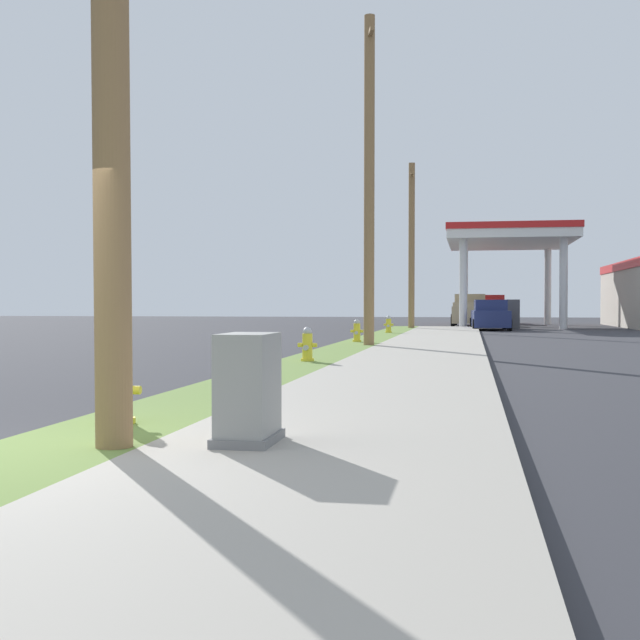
{
  "coord_description": "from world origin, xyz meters",
  "views": [
    {
      "loc": [
        4.21,
        -6.37,
        1.36
      ],
      "look_at": [
        0.9,
        11.85,
        1.0
      ],
      "focal_mm": 46.65,
      "sensor_mm": 36.0,
      "label": 1
    }
  ],
  "objects": [
    {
      "name": "utility_cabinet",
      "position": [
        2.27,
        0.76,
        0.57
      ],
      "size": [
        0.5,
        0.79,
        0.98
      ],
      "color": "slate",
      "rests_on": "sidewalk_slab"
    },
    {
      "name": "fire_hydrant_fourth",
      "position": [
        0.74,
        29.26,
        0.45
      ],
      "size": [
        0.42,
        0.37,
        0.74
      ],
      "color": "yellow",
      "rests_on": "grass_verge"
    },
    {
      "name": "utility_pole_midground",
      "position": [
        1.2,
        18.5,
        5.14
      ],
      "size": [
        0.44,
        1.39,
        9.86
      ],
      "color": "#937047",
      "rests_on": "grass_verge"
    },
    {
      "name": "car_navy_by_near_pump",
      "position": [
        5.21,
        37.84,
        0.72
      ],
      "size": [
        2.09,
        4.57,
        1.57
      ],
      "color": "navy",
      "rests_on": "ground"
    },
    {
      "name": "truck_red_at_forecourt",
      "position": [
        5.58,
        52.39,
        0.91
      ],
      "size": [
        2.28,
        5.46,
        1.97
      ],
      "color": "red",
      "rests_on": "ground"
    },
    {
      "name": "fire_hydrant_nearest",
      "position": [
        0.66,
        1.68,
        0.45
      ],
      "size": [
        0.42,
        0.38,
        0.74
      ],
      "color": "yellow",
      "rests_on": "grass_verge"
    },
    {
      "name": "fire_hydrant_second",
      "position": [
        0.74,
        11.22,
        0.45
      ],
      "size": [
        0.42,
        0.38,
        0.74
      ],
      "color": "yellow",
      "rests_on": "grass_verge"
    },
    {
      "name": "truck_tan_on_apron",
      "position": [
        4.16,
        45.36,
        0.91
      ],
      "size": [
        2.21,
        5.43,
        1.97
      ],
      "color": "tan",
      "rests_on": "ground"
    },
    {
      "name": "utility_pole_background",
      "position": [
        1.21,
        36.47,
        4.42
      ],
      "size": [
        0.39,
        1.42,
        8.44
      ],
      "color": "#937047",
      "rests_on": "grass_verge"
    },
    {
      "name": "grass_verge",
      "position": [
        0.7,
        0.0,
        0.06
      ],
      "size": [
        1.4,
        80.0,
        0.12
      ],
      "primitive_type": "cube",
      "color": "olive",
      "rests_on": "ground"
    },
    {
      "name": "sidewalk_slab",
      "position": [
        3.0,
        0.0,
        0.06
      ],
      "size": [
        3.2,
        80.0,
        0.12
      ],
      "primitive_type": "cube",
      "color": "#A8A093",
      "rests_on": "ground"
    },
    {
      "name": "fire_hydrant_third",
      "position": [
        0.55,
        20.53,
        0.45
      ],
      "size": [
        0.42,
        0.37,
        0.74
      ],
      "color": "yellow",
      "rests_on": "grass_verge"
    }
  ]
}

